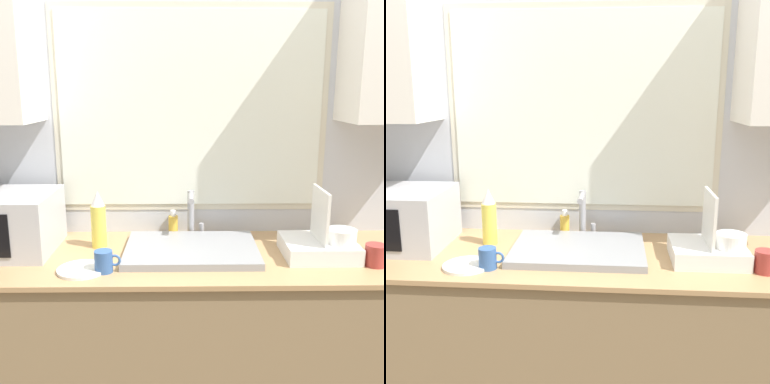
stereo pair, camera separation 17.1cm
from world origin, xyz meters
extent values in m
cube|color=#8C7251|center=(0.00, 0.31, 0.43)|extent=(2.22, 0.63, 0.86)
cube|color=tan|center=(0.00, 0.31, 0.87)|extent=(2.25, 0.66, 0.02)
cube|color=silver|center=(0.00, 0.66, 1.30)|extent=(6.00, 0.06, 2.60)
cube|color=beige|center=(0.00, 0.63, 1.47)|extent=(1.28, 0.01, 0.96)
cube|color=white|center=(0.00, 0.62, 1.47)|extent=(1.22, 0.01, 0.90)
cube|color=gray|center=(0.00, 0.33, 0.90)|extent=(0.57, 0.42, 0.03)
cylinder|color=#99999E|center=(0.00, 0.57, 0.99)|extent=(0.03, 0.03, 0.22)
cylinder|color=#99999E|center=(0.00, 0.49, 1.09)|extent=(0.03, 0.15, 0.03)
cylinder|color=#99999E|center=(0.05, 0.57, 0.91)|extent=(0.02, 0.02, 0.06)
cube|color=white|center=(0.54, 0.28, 0.92)|extent=(0.30, 0.27, 0.07)
cube|color=white|center=(0.54, 0.28, 1.06)|extent=(0.01, 0.22, 0.22)
cylinder|color=white|center=(0.62, 0.24, 0.98)|extent=(0.12, 0.12, 0.06)
cylinder|color=#D8CC4C|center=(-0.41, 0.41, 0.98)|extent=(0.07, 0.07, 0.19)
cone|color=silver|center=(-0.41, 0.41, 1.10)|extent=(0.06, 0.06, 0.07)
cylinder|color=gold|center=(-0.08, 0.55, 0.93)|extent=(0.05, 0.05, 0.10)
cylinder|color=white|center=(-0.08, 0.55, 0.99)|extent=(0.03, 0.03, 0.03)
cylinder|color=#335999|center=(-0.34, 0.12, 0.92)|extent=(0.07, 0.07, 0.09)
torus|color=#335999|center=(-0.30, 0.12, 0.93)|extent=(0.05, 0.01, 0.05)
cylinder|color=#A53833|center=(0.73, 0.17, 0.92)|extent=(0.08, 0.08, 0.09)
cylinder|color=white|center=(-0.43, 0.13, 0.89)|extent=(0.19, 0.19, 0.01)
camera|label=1|loc=(-0.02, -1.51, 1.57)|focal=42.00mm
camera|label=2|loc=(0.15, -1.50, 1.57)|focal=42.00mm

